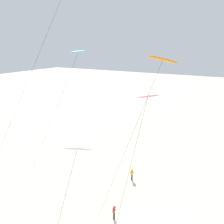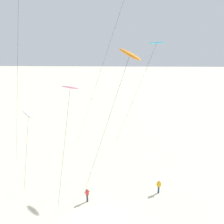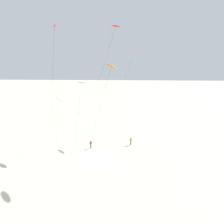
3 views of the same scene
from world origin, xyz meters
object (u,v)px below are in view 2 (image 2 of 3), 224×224
(kite_cyan, at_px, (156,45))
(kite_flyer_middle, at_px, (87,195))
(kite_orange, at_px, (129,56))
(kite_white, at_px, (28,115))
(kite_pink, at_px, (70,90))
(kite_flyer_nearest, at_px, (159,186))

(kite_cyan, height_order, kite_flyer_middle, kite_cyan)
(kite_orange, bearing_deg, kite_white, 163.69)
(kite_white, bearing_deg, kite_flyer_middle, -0.18)
(kite_pink, height_order, kite_flyer_nearest, kite_pink)
(kite_orange, relative_size, kite_white, 1.60)
(kite_flyer_middle, bearing_deg, kite_cyan, 51.69)
(kite_orange, bearing_deg, kite_flyer_nearest, 51.04)
(kite_cyan, distance_m, kite_white, 19.21)
(kite_cyan, xyz_separation_m, kite_flyer_nearest, (0.01, -8.76, -16.23))
(kite_cyan, distance_m, kite_flyer_nearest, 18.44)
(kite_orange, xyz_separation_m, kite_white, (-10.43, 3.05, -6.48))
(kite_orange, distance_m, kite_flyer_middle, 16.89)
(kite_orange, height_order, kite_flyer_nearest, kite_orange)
(kite_cyan, relative_size, kite_flyer_nearest, 10.57)
(kite_white, relative_size, kite_flyer_nearest, 6.57)
(kite_orange, relative_size, kite_flyer_middle, 10.54)
(kite_orange, xyz_separation_m, kite_flyer_nearest, (4.04, 5.00, -16.01))
(kite_white, height_order, kite_flyer_nearest, kite_white)
(kite_pink, bearing_deg, kite_flyer_nearest, 31.55)
(kite_pink, relative_size, kite_flyer_nearest, 8.63)
(kite_pink, distance_m, kite_orange, 6.00)
(kite_cyan, bearing_deg, kite_orange, -106.36)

